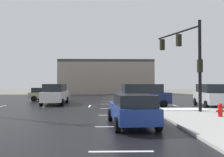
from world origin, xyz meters
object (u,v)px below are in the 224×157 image
Objects in this scene: traffic_signal_mast at (187,53)px; sedan_blue at (132,109)px; fire_hydrant at (220,110)px; suv_silver at (211,95)px; sedan_tan at (48,94)px; suv_white at (55,94)px; suv_navy at (142,95)px.

traffic_signal_mast is 1.39× the size of sedan_blue.
fire_hydrant is 5.94m from sedan_blue.
traffic_signal_mast is 5.68m from suv_silver.
suv_silver reaches higher than sedan_tan.
fire_hydrant is 19.44m from sedan_tan.
traffic_signal_mast is 1.32× the size of suv_white.
fire_hydrant is at bearing -40.93° from sedan_tan.
sedan_blue reaches higher than fire_hydrant.
fire_hydrant is 7.46m from suv_silver.
sedan_blue is 9.23m from suv_navy.
suv_white is 8.78m from suv_navy.
traffic_signal_mast is 5.43m from fire_hydrant.
fire_hydrant is at bearing 165.00° from suv_silver.
suv_navy is (-2.93, 3.04, -3.31)m from traffic_signal_mast.
suv_white is at bearing 155.74° from suv_navy.
suv_navy is (10.07, -7.04, 0.24)m from sedan_tan.
fire_hydrant is 15.31m from suv_white.
sedan_blue is at bearing -157.97° from fire_hydrant.
suv_navy is 1.00× the size of suv_silver.
traffic_signal_mast is at bearing -43.84° from sedan_blue.
traffic_signal_mast is 1.30× the size of suv_navy.
fire_hydrant is at bearing -72.77° from sedan_blue.
sedan_tan is at bearing 134.62° from fire_hydrant.
suv_silver is (6.28, 0.14, 0.00)m from suv_navy.
traffic_signal_mast reaches higher than sedan_tan.
suv_silver reaches higher than fire_hydrant.
traffic_signal_mast is 8.12× the size of fire_hydrant.
suv_white and suv_silver have the same top height.
sedan_blue is at bearing -107.47° from suv_navy.
sedan_tan is 17.74m from suv_silver.
suv_white reaches higher than sedan_blue.
traffic_signal_mast is 5.37m from suv_navy.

